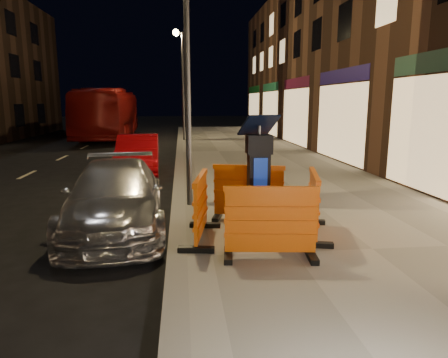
{
  "coord_description": "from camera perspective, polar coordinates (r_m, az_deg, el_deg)",
  "views": [
    {
      "loc": [
        0.1,
        -5.56,
        2.39
      ],
      "look_at": [
        0.8,
        1.0,
        1.1
      ],
      "focal_mm": 32.0,
      "sensor_mm": 36.0,
      "label": 1
    }
  ],
  "objects": [
    {
      "name": "kerb",
      "position": [
        6.02,
        -6.72,
        -11.62
      ],
      "size": [
        0.3,
        60.0,
        0.15
      ],
      "primitive_type": "cube",
      "color": "slate",
      "rests_on": "ground"
    },
    {
      "name": "barrier_front",
      "position": [
        5.76,
        6.66,
        -6.25
      ],
      "size": [
        1.42,
        0.72,
        1.07
      ],
      "primitive_type": "cube",
      "rotation": [
        0.0,
        0.0,
        -0.12
      ],
      "color": "#E35B0C",
      "rests_on": "sidewalk"
    },
    {
      "name": "sidewalk",
      "position": [
        6.68,
        20.39,
        -9.93
      ],
      "size": [
        6.0,
        60.0,
        0.15
      ],
      "primitive_type": "cube",
      "color": "gray",
      "rests_on": "ground"
    },
    {
      "name": "barrier_back",
      "position": [
        7.56,
        3.52,
        -2.0
      ],
      "size": [
        1.47,
        0.89,
        1.07
      ],
      "primitive_type": "cube",
      "rotation": [
        0.0,
        0.0,
        -0.26
      ],
      "color": "#E35B0C",
      "rests_on": "sidewalk"
    },
    {
      "name": "parking_kiosk",
      "position": [
        6.56,
        4.93,
        -0.27
      ],
      "size": [
        0.71,
        0.71,
        1.91
      ],
      "primitive_type": "cube",
      "rotation": [
        0.0,
        0.0,
        -0.21
      ],
      "color": "black",
      "rests_on": "sidewalk"
    },
    {
      "name": "car_red",
      "position": [
        13.94,
        -12.03,
        0.96
      ],
      "size": [
        1.53,
        3.92,
        1.27
      ],
      "primitive_type": "imported",
      "rotation": [
        0.0,
        0.0,
        0.05
      ],
      "color": "#A40811",
      "rests_on": "ground"
    },
    {
      "name": "street_lamp_far",
      "position": [
        23.57,
        -5.85,
        12.88
      ],
      "size": [
        0.12,
        0.12,
        6.0
      ],
      "primitive_type": "cylinder",
      "color": "#3F3F44",
      "rests_on": "sidewalk"
    },
    {
      "name": "street_lamp_mid",
      "position": [
        8.59,
        -5.27,
        16.1
      ],
      "size": [
        0.12,
        0.12,
        6.0
      ],
      "primitive_type": "cylinder",
      "color": "#3F3F44",
      "rests_on": "sidewalk"
    },
    {
      "name": "barrier_kerbside",
      "position": [
        6.55,
        -3.34,
        -4.07
      ],
      "size": [
        0.79,
        1.44,
        1.07
      ],
      "primitive_type": "cube",
      "rotation": [
        0.0,
        0.0,
        1.4
      ],
      "color": "#E35B0C",
      "rests_on": "sidewalk"
    },
    {
      "name": "car_silver",
      "position": [
        7.97,
        -15.03,
        -6.78
      ],
      "size": [
        2.1,
        4.43,
        1.25
      ],
      "primitive_type": "imported",
      "rotation": [
        0.0,
        0.0,
        0.08
      ],
      "color": "silver",
      "rests_on": "ground"
    },
    {
      "name": "barrier_bldgside",
      "position": [
        6.9,
        12.66,
        -3.54
      ],
      "size": [
        0.87,
        1.46,
        1.07
      ],
      "primitive_type": "cube",
      "rotation": [
        0.0,
        0.0,
        1.33
      ],
      "color": "#E35B0C",
      "rests_on": "sidewalk"
    },
    {
      "name": "bus_doubledecker",
      "position": [
        27.31,
        -15.94,
        5.64
      ],
      "size": [
        2.86,
        11.3,
        3.13
      ],
      "primitive_type": "imported",
      "rotation": [
        0.0,
        0.0,
        0.02
      ],
      "color": "maroon",
      "rests_on": "ground"
    },
    {
      "name": "ground_plane",
      "position": [
        6.05,
        -6.7,
        -12.28
      ],
      "size": [
        120.0,
        120.0,
        0.0
      ],
      "primitive_type": "plane",
      "color": "black",
      "rests_on": "ground"
    }
  ]
}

